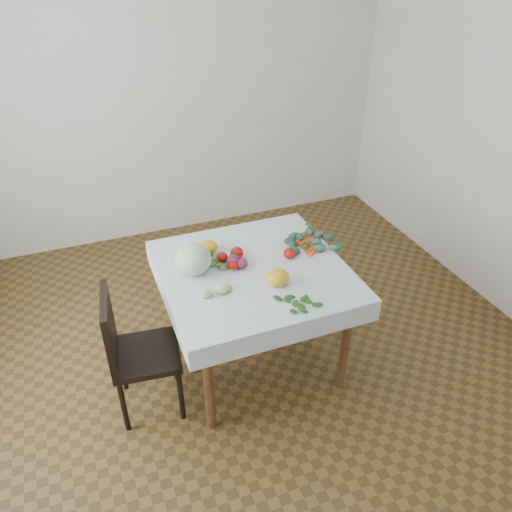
% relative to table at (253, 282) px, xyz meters
% --- Properties ---
extents(ground, '(4.00, 4.00, 0.00)m').
position_rel_table_xyz_m(ground, '(0.00, 0.00, -0.65)').
color(ground, brown).
extents(back_wall, '(4.00, 0.04, 2.70)m').
position_rel_table_xyz_m(back_wall, '(0.00, 2.00, 0.70)').
color(back_wall, silver).
rests_on(back_wall, ground).
extents(table, '(1.00, 1.00, 0.75)m').
position_rel_table_xyz_m(table, '(0.00, 0.00, 0.00)').
color(table, brown).
rests_on(table, ground).
extents(tablecloth, '(1.12, 1.12, 0.01)m').
position_rel_table_xyz_m(tablecloth, '(0.00, 0.00, 0.10)').
color(tablecloth, white).
rests_on(tablecloth, table).
extents(chair, '(0.43, 0.43, 0.86)m').
position_rel_table_xyz_m(chair, '(-0.81, -0.13, -0.16)').
color(chair, black).
rests_on(chair, ground).
extents(cabbage, '(0.27, 0.27, 0.19)m').
position_rel_table_xyz_m(cabbage, '(-0.35, 0.09, 0.20)').
color(cabbage, beige).
rests_on(cabbage, tablecloth).
extents(tomato_a, '(0.09, 0.09, 0.06)m').
position_rel_table_xyz_m(tomato_a, '(-0.11, 0.04, 0.13)').
color(tomato_a, '#B0130B').
rests_on(tomato_a, tablecloth).
extents(tomato_b, '(0.10, 0.10, 0.07)m').
position_rel_table_xyz_m(tomato_b, '(0.26, 0.03, 0.14)').
color(tomato_b, '#B0130B').
rests_on(tomato_b, tablecloth).
extents(tomato_c, '(0.08, 0.08, 0.06)m').
position_rel_table_xyz_m(tomato_c, '(-0.15, 0.15, 0.13)').
color(tomato_c, '#B0130B').
rests_on(tomato_c, tablecloth).
extents(tomato_d, '(0.09, 0.09, 0.07)m').
position_rel_table_xyz_m(tomato_d, '(-0.05, 0.16, 0.14)').
color(tomato_d, '#B0130B').
rests_on(tomato_d, tablecloth).
extents(heirloom_back, '(0.16, 0.16, 0.08)m').
position_rel_table_xyz_m(heirloom_back, '(-0.20, 0.28, 0.14)').
color(heirloom_back, gold).
rests_on(heirloom_back, tablecloth).
extents(heirloom_front, '(0.15, 0.15, 0.09)m').
position_rel_table_xyz_m(heirloom_front, '(0.08, -0.20, 0.15)').
color(heirloom_front, gold).
rests_on(heirloom_front, tablecloth).
extents(onion_a, '(0.09, 0.09, 0.06)m').
position_rel_table_xyz_m(onion_a, '(-0.06, 0.04, 0.13)').
color(onion_a, '#5F1B37').
rests_on(onion_a, tablecloth).
extents(onion_b, '(0.11, 0.11, 0.08)m').
position_rel_table_xyz_m(onion_b, '(-0.10, 0.07, 0.14)').
color(onion_b, '#5F1B37').
rests_on(onion_b, tablecloth).
extents(tomatillo_cluster, '(0.12, 0.12, 0.05)m').
position_rel_table_xyz_m(tomatillo_cluster, '(-0.28, -0.21, 0.13)').
color(tomatillo_cluster, '#B4D078').
rests_on(tomatillo_cluster, tablecloth).
extents(carrot_bunch, '(0.19, 0.31, 0.03)m').
position_rel_table_xyz_m(carrot_bunch, '(0.46, 0.15, 0.12)').
color(carrot_bunch, orange).
rests_on(carrot_bunch, tablecloth).
extents(kale_bunch, '(0.33, 0.25, 0.04)m').
position_rel_table_xyz_m(kale_bunch, '(0.47, 0.13, 0.12)').
color(kale_bunch, '#335344').
rests_on(kale_bunch, tablecloth).
extents(basil_bunch, '(0.24, 0.17, 0.01)m').
position_rel_table_xyz_m(basil_bunch, '(0.11, -0.40, 0.11)').
color(basil_bunch, '#21581B').
rests_on(basil_bunch, tablecloth).
extents(dill_bunch, '(0.22, 0.22, 0.03)m').
position_rel_table_xyz_m(dill_bunch, '(-0.18, 0.15, 0.12)').
color(dill_bunch, '#4A6C31').
rests_on(dill_bunch, tablecloth).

